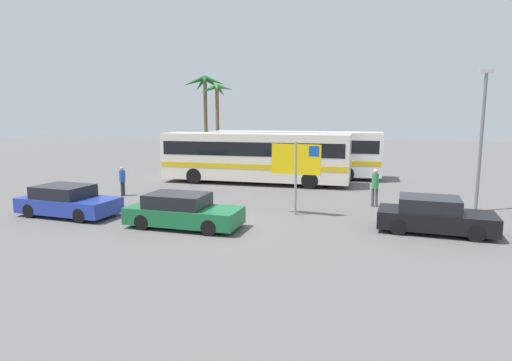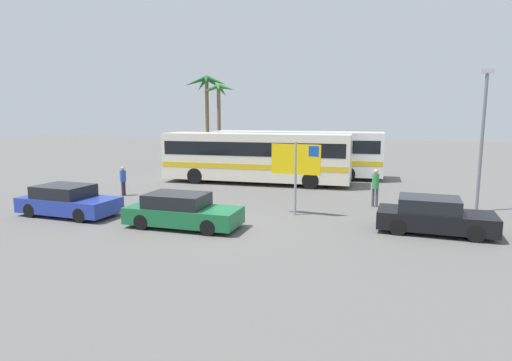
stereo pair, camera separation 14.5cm
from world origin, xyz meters
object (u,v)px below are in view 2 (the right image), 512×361
bus_rear_coach (296,152)px  ferry_sign (297,162)px  car_green (182,211)px  car_black (434,216)px  car_blue (68,201)px  bus_front_coach (256,155)px  pedestrian_by_bus (123,179)px  pedestrian_crossing_lot (375,184)px

bus_rear_coach → ferry_sign: 11.61m
bus_rear_coach → ferry_sign: ferry_sign is taller
car_green → car_black: (9.34, 1.73, -0.00)m
bus_rear_coach → car_green: bus_rear_coach is taller
car_blue → ferry_sign: bearing=20.3°
bus_front_coach → pedestrian_by_bus: bus_front_coach is taller
bus_rear_coach → ferry_sign: (2.03, -11.41, 0.54)m
ferry_sign → car_blue: 10.06m
car_black → pedestrian_by_bus: 15.60m
car_black → pedestrian_crossing_lot: size_ratio=2.34×
bus_front_coach → pedestrian_crossing_lot: (7.30, -5.26, -0.71)m
car_blue → bus_front_coach: bearing=67.0°
ferry_sign → pedestrian_by_bus: bearing=176.0°
car_green → pedestrian_by_bus: size_ratio=2.83×
car_black → car_green: bearing=-164.6°
bus_front_coach → bus_rear_coach: size_ratio=1.00×
car_blue → pedestrian_by_bus: bearing=97.8°
bus_rear_coach → car_blue: 16.00m
car_green → ferry_sign: bearing=40.8°
car_green → car_blue: same height
car_black → pedestrian_crossing_lot: (-2.07, 4.11, 0.44)m
bus_front_coach → ferry_sign: size_ratio=3.69×
bus_rear_coach → car_green: 14.75m
ferry_sign → pedestrian_by_bus: (-9.81, 2.05, -1.40)m
ferry_sign → car_black: 5.84m
car_green → pedestrian_by_bus: bearing=140.4°
car_blue → pedestrian_crossing_lot: (12.89, 5.32, 0.44)m
bus_front_coach → pedestrian_by_bus: 8.33m
car_green → pedestrian_crossing_lot: pedestrian_crossing_lot is taller
ferry_sign → car_green: bearing=-133.4°
bus_front_coach → car_blue: (-5.58, -10.59, -1.15)m
car_green → pedestrian_by_bus: (-5.87, 5.22, 0.29)m
car_black → pedestrian_crossing_lot: 4.63m
pedestrian_crossing_lot → car_green: bearing=146.1°
car_blue → pedestrian_crossing_lot: 13.95m
bus_front_coach → car_blue: bearing=-117.8°
pedestrian_crossing_lot → bus_front_coach: bearing=71.5°
bus_front_coach → ferry_sign: (3.98, -7.94, 0.54)m
bus_rear_coach → car_blue: (-7.53, -14.07, -1.15)m
pedestrian_by_bus → car_black: bearing=164.2°
car_black → ferry_sign: bearing=170.0°
car_blue → pedestrian_crossing_lot: size_ratio=2.44×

